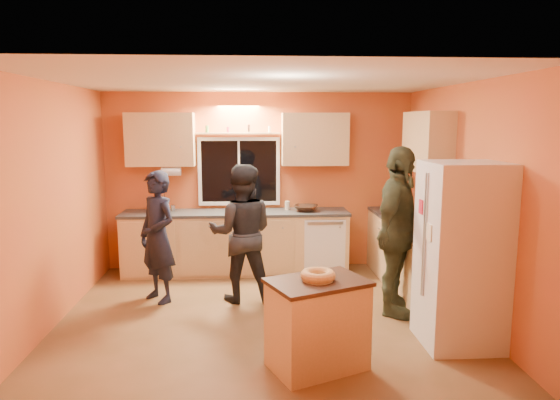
{
  "coord_description": "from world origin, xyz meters",
  "views": [
    {
      "loc": [
        -0.16,
        -5.36,
        2.17
      ],
      "look_at": [
        0.21,
        0.4,
        1.27
      ],
      "focal_mm": 32.0,
      "sensor_mm": 36.0,
      "label": 1
    }
  ],
  "objects": [
    {
      "name": "person_left",
      "position": [
        -1.26,
        0.59,
        0.8
      ],
      "size": [
        0.68,
        0.69,
        1.6
      ],
      "primitive_type": "imported",
      "rotation": [
        0.0,
        0.0,
        -0.8
      ],
      "color": "black",
      "rests_on": "ground"
    },
    {
      "name": "mixing_bowl",
      "position": [
        0.66,
        1.68,
        0.94
      ],
      "size": [
        0.42,
        0.42,
        0.08
      ],
      "primitive_type": "imported",
      "rotation": [
        0.0,
        0.0,
        -0.24
      ],
      "color": "black",
      "rests_on": "back_counter"
    },
    {
      "name": "island",
      "position": [
        0.44,
        -1.21,
        0.41
      ],
      "size": [
        0.99,
        0.85,
        0.81
      ],
      "rotation": [
        0.0,
        0.0,
        0.4
      ],
      "color": "tan",
      "rests_on": "ground"
    },
    {
      "name": "utensil_crock",
      "position": [
        -1.38,
        1.69,
        0.99
      ],
      "size": [
        0.14,
        0.14,
        0.17
      ],
      "primitive_type": "cylinder",
      "color": "beige",
      "rests_on": "back_counter"
    },
    {
      "name": "person_right",
      "position": [
        1.5,
        -0.0,
        0.96
      ],
      "size": [
        0.99,
        1.2,
        1.91
      ],
      "primitive_type": "imported",
      "rotation": [
        0.0,
        0.0,
        1.01
      ],
      "color": "#2E311F",
      "rests_on": "ground"
    },
    {
      "name": "person_center",
      "position": [
        -0.25,
        0.56,
        0.84
      ],
      "size": [
        0.83,
        0.66,
        1.68
      ],
      "primitive_type": "imported",
      "rotation": [
        0.0,
        0.0,
        3.11
      ],
      "color": "black",
      "rests_on": "ground"
    },
    {
      "name": "red_box",
      "position": [
        2.01,
        0.38,
        0.94
      ],
      "size": [
        0.2,
        0.18,
        0.07
      ],
      "primitive_type": "cube",
      "rotation": [
        0.0,
        0.0,
        -0.42
      ],
      "color": "#B41B31",
      "rests_on": "right_counter"
    },
    {
      "name": "back_counter",
      "position": [
        0.01,
        1.7,
        0.45
      ],
      "size": [
        4.23,
        0.62,
        0.9
      ],
      "color": "tan",
      "rests_on": "ground"
    },
    {
      "name": "ground",
      "position": [
        0.0,
        0.0,
        0.0
      ],
      "size": [
        4.5,
        4.5,
        0.0
      ],
      "primitive_type": "plane",
      "color": "brown",
      "rests_on": "ground"
    },
    {
      "name": "right_counter",
      "position": [
        1.95,
        0.5,
        0.45
      ],
      "size": [
        0.62,
        1.84,
        0.9
      ],
      "color": "tan",
      "rests_on": "ground"
    },
    {
      "name": "refrigerator",
      "position": [
        1.89,
        -0.8,
        0.9
      ],
      "size": [
        0.72,
        0.7,
        1.8
      ],
      "primitive_type": "cube",
      "color": "silver",
      "rests_on": "ground"
    },
    {
      "name": "potted_plant",
      "position": [
        1.88,
        -0.3,
        1.05
      ],
      "size": [
        0.28,
        0.25,
        0.3
      ],
      "primitive_type": "imported",
      "rotation": [
        0.0,
        0.0,
        0.04
      ],
      "color": "gray",
      "rests_on": "right_counter"
    },
    {
      "name": "bundt_pastry",
      "position": [
        0.44,
        -1.21,
        0.85
      ],
      "size": [
        0.31,
        0.31,
        0.09
      ],
      "primitive_type": "torus",
      "color": "#D8AD58",
      "rests_on": "island"
    },
    {
      "name": "room_shell",
      "position": [
        0.12,
        0.41,
        1.62
      ],
      "size": [
        4.54,
        4.04,
        2.61
      ],
      "color": "#CB5734",
      "rests_on": "ground"
    }
  ]
}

